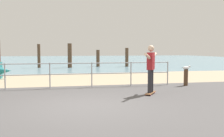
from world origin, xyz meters
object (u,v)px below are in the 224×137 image
(skateboard, at_px, (150,93))
(skateboarder, at_px, (151,66))
(seagull, at_px, (186,68))
(bollard_short, at_px, (186,78))

(skateboard, distance_m, skateboarder, 0.95)
(skateboard, relative_size, skateboarder, 0.47)
(seagull, bearing_deg, skateboarder, -142.84)
(bollard_short, bearing_deg, skateboard, -142.70)
(skateboarder, bearing_deg, skateboard, 14.04)
(skateboard, bearing_deg, skateboarder, -165.96)
(skateboarder, distance_m, bollard_short, 2.96)
(skateboard, distance_m, seagull, 2.99)
(skateboard, distance_m, bollard_short, 2.90)
(bollard_short, height_order, seagull, seagull)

